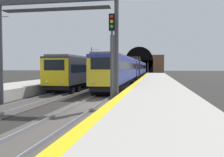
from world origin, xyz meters
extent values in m
plane|color=#282623|center=(0.00, 0.00, 0.00)|extent=(320.00, 320.00, 0.00)
cube|color=#ADA89E|center=(0.00, -4.60, 0.46)|extent=(112.00, 4.94, 0.92)
cube|color=yellow|center=(0.00, -2.38, 0.92)|extent=(112.00, 0.50, 0.01)
cube|color=#4C4742|center=(0.00, 0.00, 0.03)|extent=(160.00, 2.90, 0.06)
cube|color=gray|center=(0.00, 0.72, 0.14)|extent=(160.00, 0.07, 0.15)
cube|color=gray|center=(0.00, -0.72, 0.14)|extent=(160.00, 0.07, 0.15)
cube|color=#423D38|center=(0.00, 4.51, 0.03)|extent=(160.00, 2.72, 0.06)
cube|color=gray|center=(0.00, 5.23, 0.14)|extent=(160.00, 0.07, 0.15)
cube|color=gray|center=(0.00, 3.79, 0.14)|extent=(160.00, 0.07, 0.15)
cube|color=navy|center=(14.05, 0.00, 2.41)|extent=(20.71, 2.77, 2.75)
cube|color=black|center=(14.05, 0.00, 2.78)|extent=(19.88, 2.80, 0.83)
cube|color=slate|center=(14.05, 0.00, 3.88)|extent=(20.09, 2.36, 0.20)
cube|color=black|center=(14.05, 0.00, 0.83)|extent=(20.30, 2.44, 0.54)
cylinder|color=black|center=(5.17, -0.03, 0.49)|extent=(0.99, 2.49, 0.98)
cylinder|color=black|center=(6.97, -0.02, 0.49)|extent=(0.99, 2.49, 0.98)
cylinder|color=black|center=(21.13, 0.02, 0.49)|extent=(0.99, 2.49, 0.98)
cylinder|color=black|center=(22.93, 0.03, 0.49)|extent=(0.99, 2.49, 0.98)
cube|color=yellow|center=(3.66, -0.03, 2.22)|extent=(0.13, 2.60, 2.39)
cube|color=black|center=(3.61, -0.03, 2.96)|extent=(0.05, 1.89, 0.99)
sphere|color=#F2EACC|center=(3.60, -0.78, 1.38)|extent=(0.20, 0.20, 0.20)
sphere|color=#F2EACC|center=(3.59, 0.71, 1.38)|extent=(0.20, 0.20, 0.20)
cube|color=navy|center=(35.50, 0.00, 2.41)|extent=(20.71, 2.77, 2.75)
cube|color=black|center=(35.50, 0.00, 2.74)|extent=(19.88, 2.80, 0.98)
cube|color=slate|center=(35.50, 0.00, 3.88)|extent=(20.09, 2.36, 0.20)
cube|color=black|center=(35.50, 0.00, 0.83)|extent=(20.30, 2.44, 0.54)
cylinder|color=black|center=(26.09, -0.03, 0.49)|extent=(0.99, 2.49, 0.98)
cylinder|color=black|center=(27.89, -0.02, 0.49)|extent=(0.99, 2.49, 0.98)
cylinder|color=black|center=(43.10, 0.02, 0.49)|extent=(0.99, 2.49, 0.98)
cylinder|color=black|center=(44.90, 0.03, 0.49)|extent=(0.99, 2.49, 0.98)
cube|color=navy|center=(56.94, 0.00, 2.41)|extent=(20.71, 2.77, 2.75)
cube|color=black|center=(56.94, 0.00, 2.68)|extent=(19.88, 2.80, 0.98)
cube|color=slate|center=(56.94, 0.00, 3.88)|extent=(20.09, 2.36, 0.20)
cube|color=black|center=(56.94, 0.00, 0.83)|extent=(20.30, 2.44, 0.54)
cylinder|color=black|center=(47.83, -0.03, 0.49)|extent=(0.99, 2.49, 0.98)
cylinder|color=black|center=(49.63, -0.02, 0.49)|extent=(0.99, 2.49, 0.98)
cylinder|color=black|center=(64.26, 0.02, 0.49)|extent=(0.99, 2.49, 0.98)
cylinder|color=black|center=(66.06, 0.03, 0.49)|extent=(0.99, 2.49, 0.98)
cube|color=black|center=(35.50, 0.00, 4.43)|extent=(1.30, 1.63, 0.90)
cube|color=#333338|center=(15.08, 4.51, 2.30)|extent=(20.20, 3.31, 2.75)
cube|color=black|center=(15.08, 4.51, 2.52)|extent=(19.40, 3.33, 0.78)
cube|color=slate|center=(15.08, 4.51, 3.78)|extent=(19.59, 2.87, 0.20)
cube|color=black|center=(15.08, 4.51, 0.75)|extent=(19.79, 2.96, 0.49)
cylinder|color=black|center=(6.38, 4.69, 0.44)|extent=(0.94, 2.68, 0.88)
cylinder|color=black|center=(8.18, 4.66, 0.44)|extent=(0.94, 2.68, 0.88)
cylinder|color=black|center=(21.98, 4.37, 0.44)|extent=(0.94, 2.68, 0.88)
cylinder|color=black|center=(23.78, 4.33, 0.44)|extent=(0.94, 2.68, 0.88)
cube|color=yellow|center=(4.97, 4.72, 2.20)|extent=(0.18, 2.78, 2.54)
cube|color=black|center=(4.92, 4.72, 2.85)|extent=(0.08, 2.03, 0.99)
sphere|color=#F2EACC|center=(4.89, 3.93, 1.28)|extent=(0.20, 0.20, 0.20)
sphere|color=#F2EACC|center=(4.92, 5.52, 1.28)|extent=(0.20, 0.20, 0.20)
cube|color=#333338|center=(35.90, 4.51, 2.30)|extent=(20.20, 3.31, 2.75)
cube|color=black|center=(35.90, 4.51, 2.76)|extent=(19.40, 3.33, 0.98)
cube|color=slate|center=(35.90, 4.51, 3.78)|extent=(19.59, 2.87, 0.20)
cube|color=black|center=(35.90, 4.51, 0.75)|extent=(19.79, 2.96, 0.49)
cylinder|color=black|center=(27.11, 4.70, 0.44)|extent=(0.94, 2.68, 0.88)
cylinder|color=black|center=(28.91, 4.66, 0.44)|extent=(0.94, 2.68, 0.88)
cylinder|color=black|center=(42.89, 4.37, 0.44)|extent=(0.94, 2.68, 0.88)
cylinder|color=black|center=(44.69, 4.33, 0.44)|extent=(0.94, 2.68, 0.88)
cylinder|color=#4C4C54|center=(-1.16, -1.76, 2.47)|extent=(0.16, 0.16, 4.94)
cube|color=black|center=(-1.16, -1.76, 5.47)|extent=(0.20, 0.38, 1.05)
cube|color=#4C4C54|center=(-1.02, -1.76, 2.47)|extent=(0.04, 0.28, 4.45)
sphere|color=red|center=(-1.29, -1.76, 5.79)|extent=(0.20, 0.20, 0.20)
sphere|color=yellow|center=(-1.29, -1.76, 5.49)|extent=(0.20, 0.20, 0.20)
sphere|color=green|center=(-1.29, -1.76, 5.19)|extent=(0.20, 0.20, 0.20)
cylinder|color=#38383D|center=(26.24, -1.76, 1.86)|extent=(0.16, 0.16, 3.73)
cube|color=black|center=(26.24, -1.76, 4.10)|extent=(0.20, 0.38, 0.75)
cube|color=#38383D|center=(26.38, -1.76, 1.86)|extent=(0.04, 0.28, 3.36)
sphere|color=red|center=(26.11, -1.76, 4.28)|extent=(0.20, 0.20, 0.20)
sphere|color=yellow|center=(26.11, -1.76, 3.98)|extent=(0.20, 0.20, 0.20)
cylinder|color=#4C4C54|center=(76.27, -1.76, 1.91)|extent=(0.16, 0.16, 3.81)
cube|color=black|center=(76.27, -1.76, 4.19)|extent=(0.20, 0.38, 0.75)
cube|color=#4C4C54|center=(76.41, -1.76, 1.91)|extent=(0.04, 0.28, 3.43)
sphere|color=red|center=(76.14, -1.76, 4.36)|extent=(0.20, 0.20, 0.20)
sphere|color=yellow|center=(76.14, -1.76, 4.06)|extent=(0.20, 0.20, 0.20)
cylinder|color=#3F3F47|center=(-0.48, 6.45, 3.52)|extent=(0.28, 0.28, 7.04)
cylinder|color=#3F3F47|center=(-0.48, -1.93, 3.52)|extent=(0.28, 0.28, 7.04)
cube|color=#3F3F47|center=(-0.48, 2.26, 7.21)|extent=(0.36, 8.66, 0.35)
cube|color=#2D2D33|center=(-0.48, 2.26, 6.59)|extent=(0.70, 7.54, 0.08)
cube|color=brown|center=(88.54, 2.26, 3.85)|extent=(2.26, 20.66, 7.70)
cube|color=black|center=(87.36, 2.26, 2.69)|extent=(0.12, 11.57, 5.39)
cylinder|color=black|center=(87.36, 2.26, 5.39)|extent=(0.12, 11.57, 11.57)
cylinder|color=#595B60|center=(6.23, 11.05, 7.73)|extent=(0.08, 1.87, 0.08)
cylinder|color=#595B60|center=(45.95, 11.98, 3.91)|extent=(0.22, 0.22, 7.82)
cylinder|color=#595B60|center=(45.95, 11.01, 7.22)|extent=(0.08, 1.96, 0.08)
camera|label=1|loc=(-16.38, -4.44, 2.68)|focal=39.32mm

